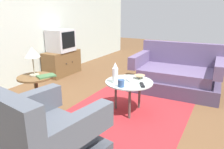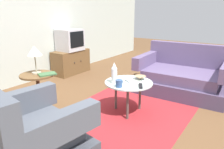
{
  "view_description": "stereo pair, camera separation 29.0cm",
  "coord_description": "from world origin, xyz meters",
  "px_view_note": "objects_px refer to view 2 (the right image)",
  "views": [
    {
      "loc": [
        -2.63,
        -1.17,
        1.44
      ],
      "look_at": [
        -0.05,
        0.26,
        0.55
      ],
      "focal_mm": 34.15,
      "sensor_mm": 36.0,
      "label": 1
    },
    {
      "loc": [
        -2.48,
        -1.42,
        1.44
      ],
      "look_at": [
        -0.05,
        0.26,
        0.55
      ],
      "focal_mm": 34.15,
      "sensor_mm": 36.0,
      "label": 2
    }
  ],
  "objects_px": {
    "coffee_table": "(129,85)",
    "tv_stand": "(71,62)",
    "mug": "(119,83)",
    "tv_remote_dark": "(141,86)",
    "couch": "(182,77)",
    "table_lamp": "(34,52)",
    "armchair": "(31,139)",
    "side_table": "(38,85)",
    "television": "(70,40)",
    "vase": "(114,73)",
    "tv_remote_silver": "(129,81)",
    "bowl": "(140,78)",
    "book": "(47,74)"
  },
  "relations": [
    {
      "from": "tv_remote_silver",
      "to": "book",
      "type": "relative_size",
      "value": 0.51
    },
    {
      "from": "armchair",
      "to": "couch",
      "type": "xyz_separation_m",
      "value": [
        2.78,
        -0.54,
        -0.03
      ]
    },
    {
      "from": "coffee_table",
      "to": "tv_stand",
      "type": "distance_m",
      "value": 2.38
    },
    {
      "from": "armchair",
      "to": "side_table",
      "type": "distance_m",
      "value": 1.25
    },
    {
      "from": "side_table",
      "to": "tv_remote_dark",
      "type": "distance_m",
      "value": 1.47
    },
    {
      "from": "vase",
      "to": "armchair",
      "type": "bearing_deg",
      "value": 179.97
    },
    {
      "from": "armchair",
      "to": "table_lamp",
      "type": "bearing_deg",
      "value": 148.39
    },
    {
      "from": "side_table",
      "to": "tv_remote_silver",
      "type": "relative_size",
      "value": 4.04
    },
    {
      "from": "tv_stand",
      "to": "vase",
      "type": "distance_m",
      "value": 2.34
    },
    {
      "from": "table_lamp",
      "to": "book",
      "type": "relative_size",
      "value": 1.43
    },
    {
      "from": "armchair",
      "to": "tv_stand",
      "type": "height_order",
      "value": "armchair"
    },
    {
      "from": "coffee_table",
      "to": "vase",
      "type": "xyz_separation_m",
      "value": [
        -0.15,
        0.15,
        0.19
      ]
    },
    {
      "from": "mug",
      "to": "bowl",
      "type": "distance_m",
      "value": 0.46
    },
    {
      "from": "tv_remote_silver",
      "to": "tv_remote_dark",
      "type": "bearing_deg",
      "value": -162.78
    },
    {
      "from": "bowl",
      "to": "tv_remote_dark",
      "type": "distance_m",
      "value": 0.32
    },
    {
      "from": "tv_stand",
      "to": "tv_remote_dark",
      "type": "height_order",
      "value": "tv_stand"
    },
    {
      "from": "coffee_table",
      "to": "book",
      "type": "relative_size",
      "value": 2.45
    },
    {
      "from": "couch",
      "to": "tv_remote_silver",
      "type": "height_order",
      "value": "couch"
    },
    {
      "from": "vase",
      "to": "mug",
      "type": "bearing_deg",
      "value": -124.1
    },
    {
      "from": "bowl",
      "to": "tv_remote_silver",
      "type": "xyz_separation_m",
      "value": [
        -0.19,
        0.08,
        -0.02
      ]
    },
    {
      "from": "television",
      "to": "tv_remote_silver",
      "type": "bearing_deg",
      "value": -114.85
    },
    {
      "from": "bowl",
      "to": "armchair",
      "type": "bearing_deg",
      "value": 172.56
    },
    {
      "from": "mug",
      "to": "tv_stand",
      "type": "bearing_deg",
      "value": 59.9
    },
    {
      "from": "coffee_table",
      "to": "mug",
      "type": "distance_m",
      "value": 0.27
    },
    {
      "from": "television",
      "to": "table_lamp",
      "type": "height_order",
      "value": "television"
    },
    {
      "from": "coffee_table",
      "to": "tv_remote_dark",
      "type": "bearing_deg",
      "value": -107.97
    },
    {
      "from": "armchair",
      "to": "vase",
      "type": "relative_size",
      "value": 3.29
    },
    {
      "from": "side_table",
      "to": "table_lamp",
      "type": "relative_size",
      "value": 1.44
    },
    {
      "from": "vase",
      "to": "table_lamp",
      "type": "bearing_deg",
      "value": 118.91
    },
    {
      "from": "mug",
      "to": "tv_remote_silver",
      "type": "relative_size",
      "value": 0.99
    },
    {
      "from": "side_table",
      "to": "tv_remote_dark",
      "type": "bearing_deg",
      "value": -64.42
    },
    {
      "from": "vase",
      "to": "tv_remote_silver",
      "type": "xyz_separation_m",
      "value": [
        0.16,
        -0.14,
        -0.13
      ]
    },
    {
      "from": "television",
      "to": "book",
      "type": "relative_size",
      "value": 1.88
    },
    {
      "from": "tv_stand",
      "to": "armchair",
      "type": "bearing_deg",
      "value": -141.29
    },
    {
      "from": "tv_stand",
      "to": "tv_remote_dark",
      "type": "relative_size",
      "value": 4.94
    },
    {
      "from": "couch",
      "to": "coffee_table",
      "type": "xyz_separation_m",
      "value": [
        -1.27,
        0.39,
        0.14
      ]
    },
    {
      "from": "mug",
      "to": "tv_remote_dark",
      "type": "bearing_deg",
      "value": -53.04
    },
    {
      "from": "tv_remote_dark",
      "to": "side_table",
      "type": "bearing_deg",
      "value": -93.97
    },
    {
      "from": "coffee_table",
      "to": "table_lamp",
      "type": "distance_m",
      "value": 1.4
    },
    {
      "from": "couch",
      "to": "tv_remote_dark",
      "type": "xyz_separation_m",
      "value": [
        -1.34,
        0.16,
        0.2
      ]
    },
    {
      "from": "tv_stand",
      "to": "bowl",
      "type": "relative_size",
      "value": 5.29
    },
    {
      "from": "tv_stand",
      "to": "tv_remote_silver",
      "type": "distance_m",
      "value": 2.38
    },
    {
      "from": "side_table",
      "to": "tv_stand",
      "type": "distance_m",
      "value": 2.02
    },
    {
      "from": "tv_stand",
      "to": "book",
      "type": "bearing_deg",
      "value": -143.69
    },
    {
      "from": "television",
      "to": "armchair",
      "type": "bearing_deg",
      "value": -141.37
    },
    {
      "from": "coffee_table",
      "to": "tv_stand",
      "type": "xyz_separation_m",
      "value": [
        1.0,
        2.16,
        -0.14
      ]
    },
    {
      "from": "couch",
      "to": "table_lamp",
      "type": "bearing_deg",
      "value": 50.13
    },
    {
      "from": "table_lamp",
      "to": "book",
      "type": "height_order",
      "value": "table_lamp"
    },
    {
      "from": "couch",
      "to": "television",
      "type": "bearing_deg",
      "value": 3.83
    },
    {
      "from": "bowl",
      "to": "book",
      "type": "bearing_deg",
      "value": 129.57
    }
  ]
}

